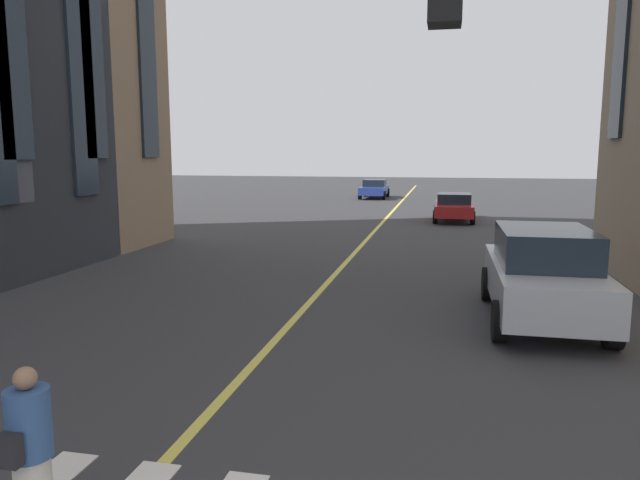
% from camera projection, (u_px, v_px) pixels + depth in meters
% --- Properties ---
extents(lane_centre_line, '(80.00, 0.16, 0.01)m').
position_uv_depth(lane_centre_line, '(361.00, 245.00, 21.51)').
color(lane_centre_line, '#D8C64C').
rests_on(lane_centre_line, ground_plane).
extents(car_red_far, '(4.40, 1.95, 1.37)m').
position_uv_depth(car_red_far, '(454.00, 207.00, 29.16)').
color(car_red_far, '#B21E1E').
rests_on(car_red_far, ground_plane).
extents(car_silver_parked_a, '(4.70, 2.14, 1.88)m').
position_uv_depth(car_silver_parked_a, '(543.00, 274.00, 11.75)').
color(car_silver_parked_a, '#B7BABF').
rests_on(car_silver_parked_a, ground_plane).
extents(car_blue_near, '(4.40, 1.95, 1.37)m').
position_uv_depth(car_blue_near, '(374.00, 189.00, 43.65)').
color(car_blue_near, navy).
rests_on(car_blue_near, ground_plane).
extents(pedestrian_near, '(0.50, 0.38, 1.55)m').
position_uv_depth(pedestrian_near, '(30.00, 452.00, 5.15)').
color(pedestrian_near, beige).
rests_on(pedestrian_near, ground_plane).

